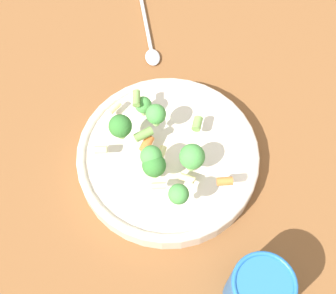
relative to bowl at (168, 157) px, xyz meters
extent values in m
plane|color=brown|center=(0.00, 0.00, -0.02)|extent=(3.00, 3.00, 0.00)
cylinder|color=beige|center=(0.00, 0.00, 0.00)|extent=(0.28, 0.28, 0.03)
torus|color=beige|center=(0.00, 0.00, 0.01)|extent=(0.28, 0.28, 0.01)
cylinder|color=#8CB766|center=(-0.03, -0.07, 0.02)|extent=(0.01, 0.01, 0.01)
sphere|color=#479342|center=(-0.03, -0.07, 0.04)|extent=(0.03, 0.03, 0.03)
cylinder|color=#8CB766|center=(0.03, -0.06, 0.05)|extent=(0.01, 0.01, 0.01)
sphere|color=#33722D|center=(0.03, -0.06, 0.07)|extent=(0.03, 0.03, 0.03)
cylinder|color=#8CB766|center=(0.05, 0.01, 0.03)|extent=(0.01, 0.01, 0.02)
sphere|color=#33722D|center=(0.05, 0.01, 0.06)|extent=(0.03, 0.03, 0.03)
cylinder|color=#8CB766|center=(-0.02, -0.04, 0.05)|extent=(0.01, 0.01, 0.01)
sphere|color=#479342|center=(-0.02, -0.04, 0.07)|extent=(0.03, 0.03, 0.03)
cylinder|color=#8CB766|center=(0.06, 0.07, 0.06)|extent=(0.01, 0.01, 0.01)
sphere|color=#479342|center=(0.06, 0.07, 0.08)|extent=(0.03, 0.03, 0.03)
cylinder|color=#8CB766|center=(0.04, 0.00, 0.04)|extent=(0.01, 0.01, 0.01)
sphere|color=#479342|center=(0.04, 0.00, 0.06)|extent=(0.03, 0.03, 0.03)
cylinder|color=#8CB766|center=(0.00, 0.04, 0.03)|extent=(0.01, 0.01, 0.02)
sphere|color=#479342|center=(0.00, 0.04, 0.05)|extent=(0.04, 0.04, 0.04)
cylinder|color=beige|center=(0.06, 0.03, 0.05)|extent=(0.02, 0.02, 0.01)
cylinder|color=beige|center=(0.06, -0.08, 0.04)|extent=(0.02, 0.02, 0.01)
cylinder|color=beige|center=(0.02, 0.05, 0.03)|extent=(0.02, 0.02, 0.01)
cylinder|color=beige|center=(-0.01, -0.11, 0.03)|extent=(0.02, 0.01, 0.01)
cylinder|color=#729E4C|center=(0.01, -0.04, 0.05)|extent=(0.03, 0.02, 0.01)
cylinder|color=beige|center=(0.01, 0.00, 0.04)|extent=(0.02, 0.02, 0.01)
cylinder|color=#729E4C|center=(-0.06, 0.01, 0.04)|extent=(0.02, 0.02, 0.01)
cylinder|color=orange|center=(0.02, -0.03, 0.03)|extent=(0.03, 0.02, 0.01)
cylinder|color=orange|center=(0.00, 0.10, 0.04)|extent=(0.02, 0.02, 0.01)
cylinder|color=#729E4C|center=(-0.03, -0.08, 0.06)|extent=(0.03, 0.02, 0.01)
cylinder|color=#2366B2|center=(0.10, 0.22, 0.03)|extent=(0.08, 0.08, 0.10)
torus|color=#2366B2|center=(0.10, 0.22, 0.08)|extent=(0.08, 0.08, 0.01)
cylinder|color=silver|center=(-0.20, -0.21, -0.02)|extent=(0.10, 0.10, 0.01)
ellipsoid|color=silver|center=(-0.15, -0.15, -0.02)|extent=(0.04, 0.04, 0.01)
camera|label=1|loc=(0.25, 0.19, 0.64)|focal=50.00mm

